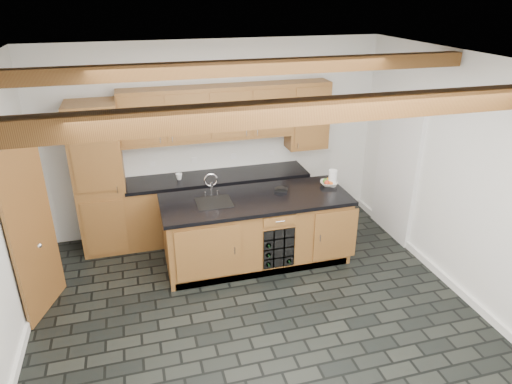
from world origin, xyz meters
TOP-DOWN VIEW (x-y plane):
  - ground at (0.00, 0.00)m, footprint 5.00×5.00m
  - room_shell at (-0.09, 0.53)m, footprint 5.01×5.00m
  - back_cabinetry at (-0.38, 2.24)m, footprint 3.65×0.62m
  - island at (0.31, 1.28)m, footprint 2.48×0.96m
  - faucet at (-0.25, 1.33)m, footprint 0.45×0.40m
  - kitchen_scale at (0.68, 1.42)m, footprint 0.20×0.15m
  - fruit_bowl at (1.38, 1.43)m, footprint 0.29×0.29m
  - fruit_cluster at (1.38, 1.43)m, footprint 0.16×0.17m
  - paper_towel at (1.42, 1.40)m, footprint 0.11×0.11m
  - mug at (-0.59, 2.19)m, footprint 0.10×0.10m

SIDE VIEW (x-z plane):
  - ground at x=0.00m, z-range 0.00..0.00m
  - island at x=0.31m, z-range 0.00..0.93m
  - kitchen_scale at x=0.68m, z-range 0.93..0.98m
  - fruit_bowl at x=1.38m, z-range 0.93..0.99m
  - faucet at x=-0.25m, z-range 0.79..1.14m
  - mug at x=-0.59m, z-range 0.93..1.02m
  - back_cabinetry at x=-0.38m, z-range -0.12..2.08m
  - fruit_cluster at x=1.38m, z-range 0.95..1.02m
  - paper_towel at x=1.42m, z-range 0.93..1.16m
  - room_shell at x=-0.09m, z-range -0.97..4.03m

